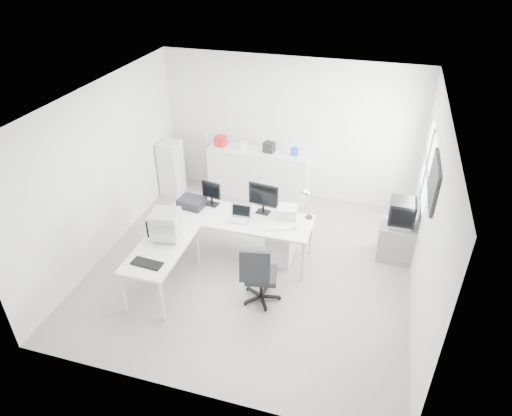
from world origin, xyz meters
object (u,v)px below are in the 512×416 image
(office_chair, at_px, (261,272))
(filing_cabinet, at_px, (171,168))
(side_desk, at_px, (163,268))
(lcd_monitor_small, at_px, (211,194))
(main_desk, at_px, (239,236))
(crt_monitor, at_px, (166,226))
(laser_printer, at_px, (287,212))
(sideboard, at_px, (259,173))
(inkjet_printer, at_px, (192,202))
(crt_tv, at_px, (402,214))
(tv_cabinet, at_px, (396,241))
(drawer_pedestal, at_px, (280,245))
(laptop, at_px, (239,215))
(lcd_monitor_large, at_px, (263,199))

(office_chair, xyz_separation_m, filing_cabinet, (-2.63, 2.58, 0.05))
(side_desk, xyz_separation_m, lcd_monitor_small, (0.30, 1.35, 0.59))
(main_desk, xyz_separation_m, crt_monitor, (-0.85, -0.85, 0.59))
(lcd_monitor_small, distance_m, office_chair, 1.76)
(laser_printer, bearing_deg, office_chair, -102.00)
(lcd_monitor_small, xyz_separation_m, sideboard, (0.33, 1.75, -0.46))
(inkjet_printer, xyz_separation_m, office_chair, (1.50, -1.05, -0.32))
(crt_monitor, height_order, crt_tv, crt_monitor)
(crt_tv, bearing_deg, lcd_monitor_small, -172.41)
(crt_monitor, relative_size, crt_tv, 0.87)
(main_desk, distance_m, crt_monitor, 1.34)
(side_desk, bearing_deg, tv_cabinet, 27.52)
(main_desk, bearing_deg, tv_cabinet, 14.63)
(tv_cabinet, bearing_deg, main_desk, -165.37)
(drawer_pedestal, xyz_separation_m, laptop, (-0.65, -0.15, 0.56))
(laptop, height_order, laser_printer, laptop)
(lcd_monitor_small, distance_m, crt_tv, 3.11)
(inkjet_printer, distance_m, laptop, 0.92)
(inkjet_printer, bearing_deg, crt_monitor, -82.17)
(laser_printer, bearing_deg, crt_tv, 6.63)
(inkjet_printer, bearing_deg, laser_printer, 12.12)
(main_desk, bearing_deg, side_desk, -127.69)
(side_desk, bearing_deg, crt_monitor, 90.00)
(sideboard, bearing_deg, office_chair, -73.51)
(crt_tv, bearing_deg, sideboard, 153.95)
(drawer_pedestal, height_order, tv_cabinet, tv_cabinet)
(lcd_monitor_large, bearing_deg, tv_cabinet, 18.52)
(laser_printer, distance_m, sideboard, 2.06)
(laptop, bearing_deg, crt_tv, 15.61)
(inkjet_printer, relative_size, sideboard, 0.21)
(lcd_monitor_large, height_order, laptop, lcd_monitor_large)
(main_desk, bearing_deg, laptop, -63.43)
(side_desk, distance_m, inkjet_printer, 1.28)
(crt_tv, height_order, sideboard, crt_tv)
(inkjet_printer, xyz_separation_m, tv_cabinet, (3.38, 0.56, -0.51))
(laptop, distance_m, crt_tv, 2.59)
(side_desk, distance_m, drawer_pedestal, 1.93)
(lcd_monitor_small, height_order, office_chair, lcd_monitor_small)
(drawer_pedestal, relative_size, office_chair, 0.59)
(crt_tv, relative_size, sideboard, 0.25)
(filing_cabinet, bearing_deg, drawer_pedestal, -30.64)
(side_desk, bearing_deg, sideboard, 78.51)
(crt_monitor, bearing_deg, lcd_monitor_large, 33.00)
(drawer_pedestal, bearing_deg, office_chair, -92.67)
(laser_printer, xyz_separation_m, crt_monitor, (-1.60, -1.07, 0.12))
(main_desk, distance_m, inkjet_printer, 0.97)
(side_desk, bearing_deg, inkjet_printer, 90.00)
(side_desk, xyz_separation_m, office_chair, (1.50, 0.15, 0.13))
(crt_monitor, height_order, office_chair, crt_monitor)
(inkjet_printer, bearing_deg, office_chair, -27.00)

